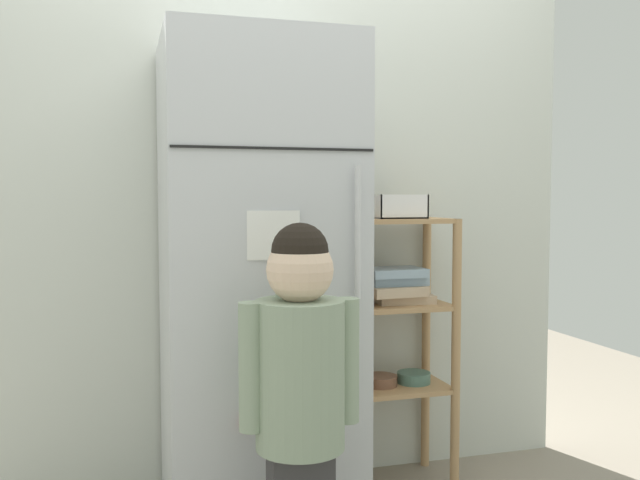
# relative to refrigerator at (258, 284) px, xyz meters

# --- Properties ---
(kitchen_wall_back) EXTENTS (2.55, 0.03, 2.20)m
(kitchen_wall_back) POSITION_rel_refrigerator_xyz_m (0.14, 0.33, 0.25)
(kitchen_wall_back) COLOR silver
(kitchen_wall_back) RESTS_ON ground
(refrigerator) EXTENTS (0.65, 0.63, 1.70)m
(refrigerator) POSITION_rel_refrigerator_xyz_m (0.00, 0.00, 0.00)
(refrigerator) COLOR silver
(refrigerator) RESTS_ON ground
(child_standing) EXTENTS (0.35, 0.26, 1.09)m
(child_standing) POSITION_rel_refrigerator_xyz_m (0.02, -0.52, -0.19)
(child_standing) COLOR #39383A
(child_standing) RESTS_ON ground
(pantry_shelf_unit) EXTENTS (0.42, 0.31, 1.08)m
(pantry_shelf_unit) POSITION_rel_refrigerator_xyz_m (0.59, 0.14, -0.18)
(pantry_shelf_unit) COLOR tan
(pantry_shelf_unit) RESTS_ON ground
(fruit_bin) EXTENTS (0.20, 0.18, 0.09)m
(fruit_bin) POSITION_rel_refrigerator_xyz_m (0.59, 0.15, 0.26)
(fruit_bin) COLOR white
(fruit_bin) RESTS_ON pantry_shelf_unit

